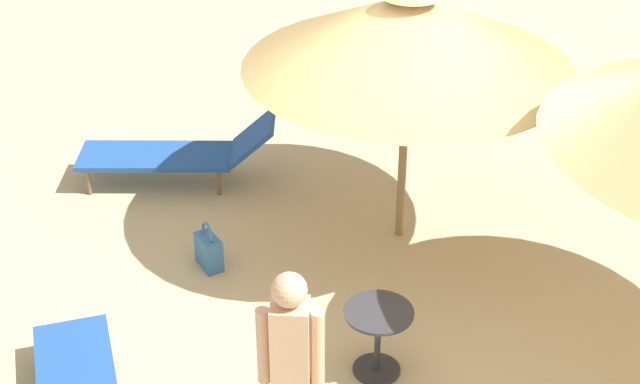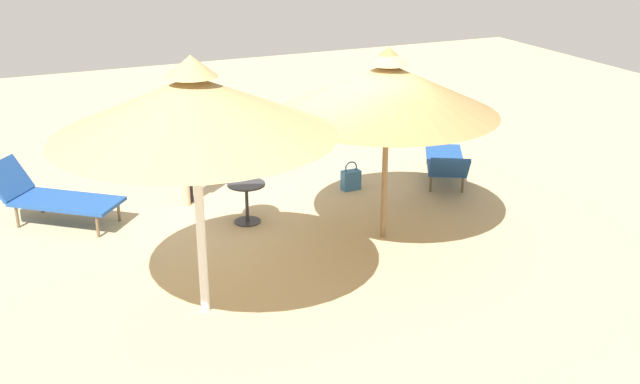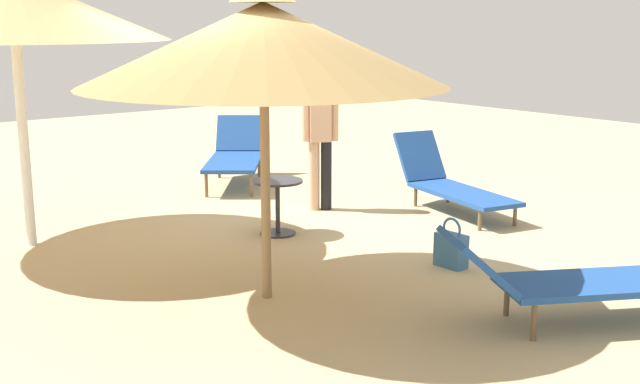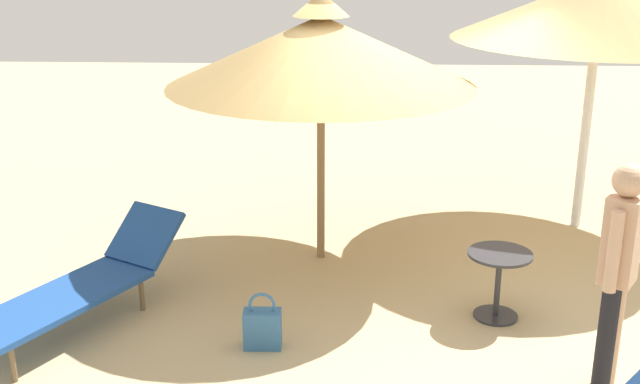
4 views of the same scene
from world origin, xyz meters
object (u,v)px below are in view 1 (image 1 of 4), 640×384
(handbag, at_px, (209,251))
(lounge_chair_center, at_px, (181,152))
(parasol_umbrella_back, at_px, (409,31))
(person_standing_far_left, at_px, (291,367))
(side_table_round, at_px, (378,331))

(handbag, bearing_deg, lounge_chair_center, -103.19)
(parasol_umbrella_back, relative_size, lounge_chair_center, 1.41)
(person_standing_far_left, height_order, handbag, person_standing_far_left)
(person_standing_far_left, distance_m, side_table_round, 1.33)
(parasol_umbrella_back, height_order, handbag, parasol_umbrella_back)
(person_standing_far_left, bearing_deg, handbag, -100.44)
(side_table_round, bearing_deg, handbag, -73.05)
(lounge_chair_center, height_order, person_standing_far_left, person_standing_far_left)
(lounge_chair_center, xyz_separation_m, handbag, (0.36, 1.53, -0.19))
(lounge_chair_center, relative_size, side_table_round, 3.49)
(person_standing_far_left, distance_m, handbag, 2.69)
(lounge_chair_center, height_order, handbag, lounge_chair_center)
(parasol_umbrella_back, distance_m, lounge_chair_center, 2.95)
(parasol_umbrella_back, relative_size, handbag, 6.15)
(parasol_umbrella_back, distance_m, side_table_round, 2.58)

